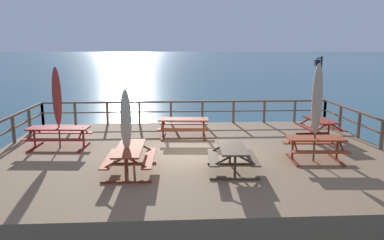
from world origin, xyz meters
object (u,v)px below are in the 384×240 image
at_px(picnic_table_back_left, 130,154).
at_px(picnic_table_back_right, 315,144).
at_px(picnic_table_front_right, 232,154).
at_px(picnic_table_mid_centre, 320,124).
at_px(patio_umbrella_tall_front, 126,120).
at_px(patio_umbrella_tall_back_right, 57,97).
at_px(picnic_table_mid_right, 183,124).
at_px(patio_umbrella_short_mid, 317,100).
at_px(lamp_post_hooked, 319,80).
at_px(picnic_table_mid_left, 59,133).

bearing_deg(picnic_table_back_left, picnic_table_back_right, 8.60).
xyz_separation_m(picnic_table_front_right, picnic_table_mid_centre, (4.24, 4.02, 0.00)).
height_order(picnic_table_back_left, picnic_table_front_right, same).
bearing_deg(patio_umbrella_tall_front, patio_umbrella_tall_back_right, 132.54).
height_order(picnic_table_mid_right, patio_umbrella_short_mid, patio_umbrella_short_mid).
xyz_separation_m(picnic_table_front_right, picnic_table_mid_right, (-1.28, 4.47, 0.01)).
bearing_deg(picnic_table_back_right, lamp_post_hooked, 68.26).
distance_m(picnic_table_back_right, patio_umbrella_tall_back_right, 9.07).
height_order(picnic_table_mid_left, picnic_table_mid_centre, same).
height_order(picnic_table_back_right, picnic_table_mid_right, same).
height_order(picnic_table_back_right, patio_umbrella_short_mid, patio_umbrella_short_mid).
xyz_separation_m(picnic_table_back_left, patio_umbrella_short_mid, (5.80, 0.82, 1.44)).
relative_size(picnic_table_mid_left, picnic_table_back_right, 1.19).
distance_m(picnic_table_mid_centre, picnic_table_mid_right, 5.54).
distance_m(picnic_table_mid_centre, lamp_post_hooked, 3.12).
distance_m(picnic_table_back_right, lamp_post_hooked, 6.22).
bearing_deg(lamp_post_hooked, picnic_table_front_right, -127.73).
bearing_deg(picnic_table_back_right, picnic_table_back_left, -171.40).
distance_m(picnic_table_mid_right, lamp_post_hooked, 6.89).
bearing_deg(picnic_table_back_right, patio_umbrella_tall_front, -171.28).
height_order(patio_umbrella_tall_back_right, patio_umbrella_short_mid, patio_umbrella_short_mid).
relative_size(picnic_table_mid_centre, patio_umbrella_short_mid, 0.59).
height_order(picnic_table_mid_right, lamp_post_hooked, lamp_post_hooked).
bearing_deg(patio_umbrella_tall_back_right, picnic_table_back_left, -46.47).
bearing_deg(picnic_table_mid_left, patio_umbrella_tall_front, -46.96).
height_order(picnic_table_front_right, picnic_table_mid_right, same).
xyz_separation_m(picnic_table_front_right, patio_umbrella_tall_back_right, (-5.86, 3.10, 1.32)).
xyz_separation_m(picnic_table_mid_centre, patio_umbrella_tall_back_right, (-10.10, -0.92, 1.32)).
xyz_separation_m(patio_umbrella_tall_back_right, patio_umbrella_tall_front, (2.78, -3.03, -0.30)).
xyz_separation_m(picnic_table_back_left, picnic_table_mid_centre, (7.24, 3.92, -0.01)).
bearing_deg(patio_umbrella_tall_front, picnic_table_mid_centre, 28.33).
distance_m(picnic_table_mid_centre, patio_umbrella_tall_back_right, 10.22).
xyz_separation_m(picnic_table_mid_left, patio_umbrella_short_mid, (8.67, -2.15, 1.44)).
bearing_deg(picnic_table_back_right, picnic_table_mid_right, 139.86).
bearing_deg(patio_umbrella_tall_back_right, picnic_table_mid_centre, 5.19).
bearing_deg(picnic_table_mid_left, patio_umbrella_short_mid, -13.92).
xyz_separation_m(picnic_table_mid_centre, patio_umbrella_tall_front, (-7.32, -3.95, 1.02)).
xyz_separation_m(picnic_table_back_right, patio_umbrella_short_mid, (-0.06, -0.07, 1.45)).
xyz_separation_m(picnic_table_mid_left, picnic_table_mid_centre, (10.11, 0.95, -0.01)).
bearing_deg(patio_umbrella_tall_back_right, patio_umbrella_tall_front, -47.46).
bearing_deg(patio_umbrella_tall_front, picnic_table_mid_right, 67.74).
bearing_deg(picnic_table_front_right, patio_umbrella_short_mid, 18.02).
bearing_deg(lamp_post_hooked, patio_umbrella_short_mid, -111.99).
xyz_separation_m(picnic_table_front_right, patio_umbrella_short_mid, (2.80, 0.91, 1.45)).
bearing_deg(picnic_table_mid_centre, lamp_post_hooked, 71.64).
xyz_separation_m(picnic_table_back_right, lamp_post_hooked, (2.23, 5.60, 1.56)).
distance_m(patio_umbrella_tall_back_right, lamp_post_hooked, 11.49).
bearing_deg(lamp_post_hooked, patio_umbrella_tall_front, -141.46).
bearing_deg(picnic_table_back_right, patio_umbrella_tall_back_right, 166.34).
xyz_separation_m(picnic_table_back_right, patio_umbrella_tall_back_right, (-8.72, 2.12, 1.32)).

